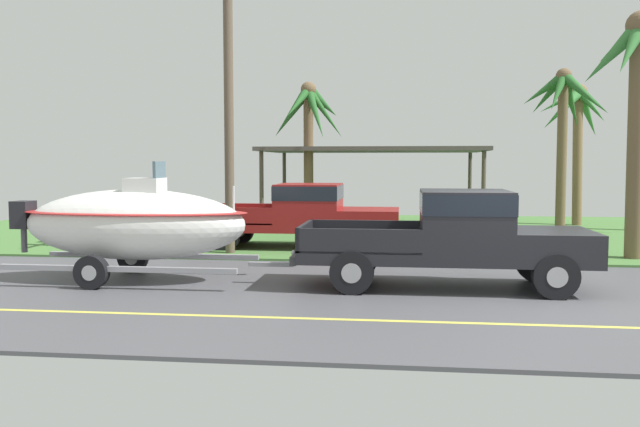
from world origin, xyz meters
TOP-DOWN VIEW (x-y plane):
  - ground at (0.00, 8.38)m, footprint 36.00×22.00m
  - pickup_truck_towing at (-0.91, 1.04)m, footprint 5.64×1.99m
  - boat_on_trailer at (-7.38, 1.04)m, footprint 5.78×2.18m
  - parked_pickup_background at (-4.61, 6.32)m, footprint 5.90×2.00m
  - parked_sedan_near at (-9.73, 7.26)m, footprint 4.62×1.93m
  - carport_awning at (-3.08, 12.33)m, footprint 7.76×4.87m
  - palm_tree_near_left at (3.55, 5.28)m, footprint 2.82×2.46m
  - palm_tree_near_right at (-5.18, 10.54)m, footprint 2.53×2.94m
  - palm_tree_mid at (3.32, 11.46)m, footprint 3.05×2.96m
  - palm_tree_far_left at (4.36, 14.22)m, footprint 2.67×3.35m
  - utility_pole at (-6.44, 4.95)m, footprint 0.24×1.80m

SIDE VIEW (x-z plane):
  - ground at x=0.00m, z-range -0.07..0.04m
  - parked_sedan_near at x=-9.73m, z-range -0.02..1.36m
  - parked_pickup_background at x=-4.61m, z-range 0.11..1.91m
  - pickup_truck_towing at x=-0.91m, z-range 0.10..1.95m
  - boat_on_trailer at x=-7.38m, z-range -0.05..2.35m
  - carport_awning at x=-3.08m, z-range 1.32..4.23m
  - palm_tree_near_right at x=-5.18m, z-range 1.26..6.32m
  - palm_tree_far_left at x=4.36m, z-range 1.31..6.59m
  - utility_pole at x=-6.44m, z-range 0.15..7.78m
  - palm_tree_mid at x=3.32m, z-range 1.40..6.91m
  - palm_tree_near_left at x=3.55m, z-range 1.34..7.33m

